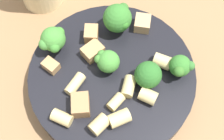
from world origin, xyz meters
TOP-DOWN VIEW (x-y plane):
  - ground_plane at (0.00, 0.00)m, footprint 2.00×2.00m
  - pasta_bowl at (0.00, 0.00)m, footprint 0.22×0.22m
  - broccoli_floret_0 at (0.08, -0.03)m, footprint 0.03×0.04m
  - broccoli_floret_1 at (-0.05, 0.01)m, footprint 0.03×0.03m
  - broccoli_floret_2 at (0.01, -0.01)m, footprint 0.03×0.03m
  - broccoli_floret_3 at (-0.00, -0.07)m, footprint 0.04×0.04m
  - broccoli_floret_4 at (-0.09, -0.01)m, footprint 0.03×0.03m
  - rigatoni_0 at (-0.01, 0.04)m, footprint 0.02×0.03m
  - rigatoni_1 at (-0.02, 0.06)m, footprint 0.03×0.03m
  - rigatoni_2 at (0.01, 0.07)m, footprint 0.03×0.03m
  - rigatoni_3 at (0.05, 0.02)m, footprint 0.03×0.03m
  - rigatoni_4 at (-0.05, 0.03)m, footprint 0.03×0.02m
  - rigatoni_5 at (-0.02, 0.02)m, footprint 0.02×0.03m
  - rigatoni_6 at (-0.06, -0.02)m, footprint 0.03×0.02m
  - rigatoni_7 at (0.05, 0.07)m, footprint 0.03×0.02m
  - chicken_chunk_0 at (0.03, -0.03)m, footprint 0.03×0.03m
  - chicken_chunk_1 at (0.03, 0.05)m, footprint 0.03×0.03m
  - chicken_chunk_2 at (0.03, -0.05)m, footprint 0.02×0.02m
  - chicken_chunk_3 at (0.08, -0.00)m, footprint 0.03×0.02m
  - chicken_chunk_4 at (-0.04, -0.08)m, footprint 0.02×0.03m

SIDE VIEW (x-z plane):
  - ground_plane at x=0.00m, z-range 0.00..0.00m
  - pasta_bowl at x=0.00m, z-range 0.00..0.04m
  - chicken_chunk_3 at x=0.08m, z-range 0.04..0.05m
  - rigatoni_0 at x=-0.01m, z-range 0.04..0.05m
  - rigatoni_3 at x=0.05m, z-range 0.04..0.05m
  - rigatoni_7 at x=0.05m, z-range 0.04..0.05m
  - rigatoni_5 at x=-0.02m, z-range 0.04..0.05m
  - chicken_chunk_0 at x=0.03m, z-range 0.04..0.05m
  - chicken_chunk_4 at x=-0.04m, z-range 0.04..0.05m
  - rigatoni_1 at x=-0.02m, z-range 0.04..0.05m
  - rigatoni_2 at x=0.01m, z-range 0.04..0.05m
  - rigatoni_4 at x=-0.05m, z-range 0.04..0.05m
  - rigatoni_6 at x=-0.06m, z-range 0.04..0.05m
  - chicken_chunk_2 at x=0.03m, z-range 0.04..0.06m
  - chicken_chunk_1 at x=0.03m, z-range 0.04..0.06m
  - broccoli_floret_4 at x=-0.09m, z-range 0.04..0.07m
  - broccoli_floret_2 at x=0.01m, z-range 0.04..0.07m
  - broccoli_floret_1 at x=-0.05m, z-range 0.04..0.08m
  - broccoli_floret_0 at x=0.08m, z-range 0.04..0.08m
  - broccoli_floret_3 at x=0.00m, z-range 0.04..0.09m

